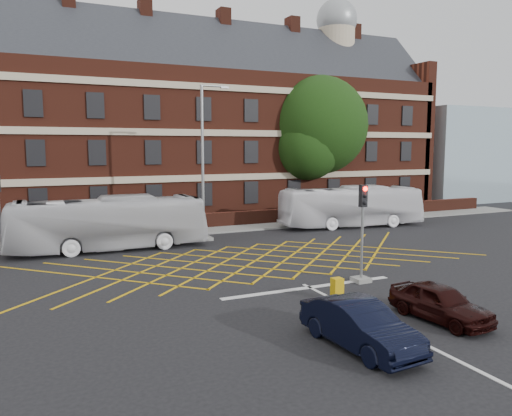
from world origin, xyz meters
name	(u,v)px	position (x,y,z in m)	size (l,w,h in m)	color
ground	(272,269)	(0.00, 0.00, 0.00)	(120.00, 120.00, 0.00)	black
victorian_building	(162,124)	(0.25, 22.00, 7.84)	(51.00, 12.17, 20.40)	#522015
boundary_wall	(192,222)	(0.00, 13.00, 0.55)	(56.00, 0.50, 1.10)	#451C12
far_pavement	(196,231)	(0.00, 12.00, 0.06)	(60.00, 3.00, 0.12)	slate
glass_block	(458,155)	(34.00, 21.00, 5.00)	(14.00, 10.00, 10.00)	#99B2BF
box_junction_hatching	(255,261)	(0.00, 2.00, 0.01)	(11.50, 0.12, 0.02)	#CC990C
stop_line	(310,287)	(0.00, -3.50, 0.01)	(8.00, 0.30, 0.02)	silver
centre_line	(419,342)	(0.00, -10.00, 0.01)	(0.15, 14.00, 0.02)	silver
bus_left	(109,223)	(-6.48, 8.04, 1.55)	(2.60, 11.10, 3.09)	silver
bus_right	(351,207)	(11.14, 9.24, 1.51)	(2.54, 10.85, 3.02)	white
car_navy	(360,325)	(-1.92, -9.60, 0.69)	(1.47, 4.21, 1.39)	black
car_maroon	(440,302)	(1.98, -8.81, 0.64)	(1.50, 3.74, 1.27)	black
deciduous_tree	(318,132)	(12.74, 16.67, 7.19)	(8.61, 8.61, 12.09)	black
traffic_light_near	(362,242)	(2.52, -3.67, 1.76)	(0.70, 0.70, 4.27)	slate
traffic_light_far	(0,219)	(-12.18, 11.11, 1.76)	(0.70, 0.70, 4.27)	slate
street_lamp	(204,187)	(-0.51, 8.70, 3.41)	(2.25, 1.00, 9.72)	slate
utility_cabinet	(337,289)	(0.07, -5.44, 0.44)	(0.41, 0.37, 0.88)	#CC9D0C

